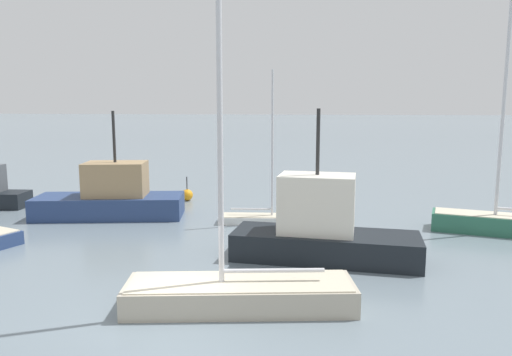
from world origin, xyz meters
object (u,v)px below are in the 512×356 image
channel_buoy_0 (136,198)px  sailboat_2 (507,221)px  sailboat_6 (265,216)px  channel_buoy_2 (187,195)px  sailboat_1 (240,289)px  fishing_boat_1 (112,197)px  fishing_boat_0 (322,229)px

channel_buoy_0 → sailboat_2: bearing=-12.8°
sailboat_6 → channel_buoy_2: sailboat_6 is taller
sailboat_1 → sailboat_2: bearing=-147.7°
sailboat_1 → sailboat_2: size_ratio=0.95×
sailboat_6 → channel_buoy_0: bearing=148.0°
sailboat_1 → channel_buoy_0: (-9.27, 14.49, -0.30)m
fishing_boat_1 → channel_buoy_2: (2.69, 4.90, -0.70)m
sailboat_1 → sailboat_2: 14.65m
fishing_boat_0 → channel_buoy_2: (-8.56, 10.45, -0.82)m
sailboat_2 → channel_buoy_2: (-17.03, 5.47, -0.27)m
sailboat_6 → sailboat_1: bearing=-92.7°
sailboat_6 → channel_buoy_0: sailboat_6 is taller
sailboat_2 → sailboat_6: size_ratio=1.64×
sailboat_2 → fishing_boat_1: sailboat_2 is taller
fishing_boat_1 → channel_buoy_0: (-0.34, 4.00, -0.80)m
channel_buoy_0 → channel_buoy_2: 3.16m
sailboat_6 → fishing_boat_1: 8.34m
fishing_boat_0 → channel_buoy_0: fishing_boat_0 is taller
fishing_boat_1 → channel_buoy_2: size_ratio=5.33×
sailboat_1 → channel_buoy_2: (-6.24, 15.39, -0.20)m
sailboat_1 → channel_buoy_2: size_ratio=7.85×
fishing_boat_0 → fishing_boat_1: (-11.26, 5.56, -0.12)m
sailboat_6 → channel_buoy_2: (-5.62, 5.09, 0.01)m
sailboat_1 → channel_buoy_0: sailboat_1 is taller
fishing_boat_0 → fishing_boat_1: bearing=-22.2°
sailboat_2 → fishing_boat_1: (-19.72, 0.58, 0.43)m
channel_buoy_0 → fishing_boat_0: bearing=-39.5°
sailboat_6 → fishing_boat_1: (-8.31, 0.19, 0.71)m
fishing_boat_0 → sailboat_2: bearing=-145.5°
fishing_boat_0 → fishing_boat_1: size_ratio=0.90×
sailboat_6 → fishing_boat_1: size_ratio=0.95×
channel_buoy_0 → channel_buoy_2: bearing=16.6°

